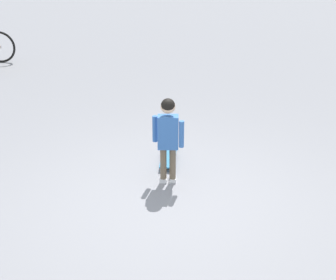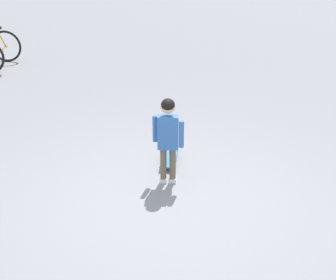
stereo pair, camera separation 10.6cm
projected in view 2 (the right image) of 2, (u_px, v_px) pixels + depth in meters
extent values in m
plane|color=gray|center=(168.00, 204.00, 5.50)|extent=(50.00, 50.00, 0.00)
cylinder|color=brown|center=(163.00, 164.00, 5.88)|extent=(0.08, 0.08, 0.42)
cube|color=white|center=(164.00, 179.00, 6.00)|extent=(0.17, 0.16, 0.05)
cylinder|color=brown|center=(173.00, 164.00, 5.88)|extent=(0.08, 0.08, 0.42)
cube|color=white|center=(173.00, 179.00, 5.99)|extent=(0.17, 0.16, 0.05)
cube|color=#386BB7|center=(168.00, 132.00, 5.72)|extent=(0.26, 0.27, 0.40)
cylinder|color=#386BB7|center=(155.00, 129.00, 5.82)|extent=(0.06, 0.06, 0.32)
cylinder|color=#386BB7|center=(181.00, 134.00, 5.66)|extent=(0.06, 0.06, 0.32)
sphere|color=beige|center=(168.00, 106.00, 5.59)|extent=(0.17, 0.17, 0.17)
sphere|color=black|center=(168.00, 105.00, 5.58)|extent=(0.16, 0.16, 0.16)
cube|color=teal|center=(169.00, 156.00, 6.49)|extent=(0.67, 0.57, 0.02)
cube|color=#B7B7BC|center=(171.00, 150.00, 6.72)|extent=(0.09, 0.11, 0.02)
cube|color=#B7B7BC|center=(168.00, 165.00, 6.27)|extent=(0.09, 0.11, 0.02)
cylinder|color=beige|center=(165.00, 151.00, 6.73)|extent=(0.06, 0.06, 0.06)
cylinder|color=beige|center=(176.00, 151.00, 6.72)|extent=(0.06, 0.06, 0.06)
cylinder|color=beige|center=(162.00, 167.00, 6.29)|extent=(0.06, 0.06, 0.06)
cylinder|color=beige|center=(174.00, 167.00, 6.28)|extent=(0.06, 0.06, 0.06)
torus|color=black|center=(6.00, 46.00, 11.15)|extent=(0.48, 0.59, 0.71)
cylinder|color=#B7B7BC|center=(6.00, 46.00, 11.15)|extent=(0.08, 0.08, 0.06)
cylinder|color=gold|center=(2.00, 50.00, 10.97)|extent=(0.36, 0.29, 0.08)
cylinder|color=gold|center=(2.00, 39.00, 10.93)|extent=(0.29, 0.24, 0.40)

